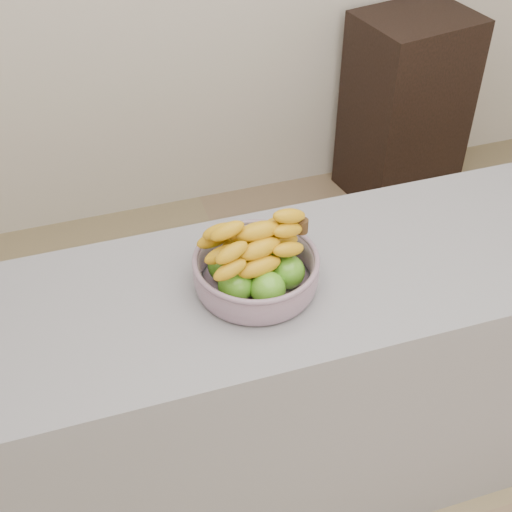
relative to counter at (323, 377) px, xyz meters
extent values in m
cube|color=gray|center=(0.00, 0.00, 0.00)|extent=(2.00, 0.60, 0.90)
cube|color=black|center=(1.00, 1.43, 0.01)|extent=(0.58, 0.50, 0.92)
cylinder|color=#98A7B6|center=(-0.22, 0.00, 0.46)|extent=(0.28, 0.28, 0.01)
torus|color=#98A7B6|center=(-0.22, 0.00, 0.54)|extent=(0.32, 0.32, 0.02)
sphere|color=#448516|center=(-0.21, -0.08, 0.51)|extent=(0.09, 0.09, 0.09)
sphere|color=#448516|center=(-0.15, -0.04, 0.51)|extent=(0.09, 0.09, 0.09)
sphere|color=#448516|center=(-0.15, 0.04, 0.51)|extent=(0.09, 0.09, 0.09)
sphere|color=#448516|center=(-0.22, 0.08, 0.51)|extent=(0.09, 0.09, 0.09)
sphere|color=#448516|center=(-0.29, 0.04, 0.51)|extent=(0.09, 0.09, 0.09)
sphere|color=#448516|center=(-0.29, -0.04, 0.51)|extent=(0.09, 0.09, 0.09)
ellipsoid|color=orange|center=(-0.23, -0.05, 0.56)|extent=(0.21, 0.08, 0.05)
ellipsoid|color=orange|center=(-0.23, 0.00, 0.56)|extent=(0.21, 0.06, 0.05)
ellipsoid|color=orange|center=(-0.23, 0.05, 0.56)|extent=(0.21, 0.06, 0.05)
ellipsoid|color=orange|center=(-0.22, -0.03, 0.60)|extent=(0.21, 0.10, 0.05)
ellipsoid|color=orange|center=(-0.22, 0.03, 0.60)|extent=(0.21, 0.07, 0.05)
ellipsoid|color=orange|center=(-0.21, 0.00, 0.63)|extent=(0.21, 0.06, 0.05)
cylinder|color=#3D2813|center=(-0.10, 0.01, 0.61)|extent=(0.03, 0.03, 0.04)
camera|label=1|loc=(-0.63, -1.29, 1.72)|focal=50.00mm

